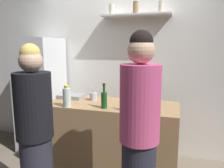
# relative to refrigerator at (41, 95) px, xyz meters

# --- Properties ---
(back_wall_assembly) EXTENTS (4.80, 0.32, 2.60)m
(back_wall_assembly) POSITION_rel_refrigerator_xyz_m (1.15, 0.40, 0.44)
(back_wall_assembly) COLOR white
(back_wall_assembly) RESTS_ON ground
(refrigerator) EXTENTS (0.58, 0.65, 1.74)m
(refrigerator) POSITION_rel_refrigerator_xyz_m (0.00, 0.00, 0.00)
(refrigerator) COLOR silver
(refrigerator) RESTS_ON ground
(counter) EXTENTS (1.62, 0.68, 0.91)m
(counter) POSITION_rel_refrigerator_xyz_m (1.26, -0.34, -0.41)
(counter) COLOR #9E7A51
(counter) RESTS_ON ground
(baking_pan) EXTENTS (0.34, 0.24, 0.05)m
(baking_pan) POSITION_rel_refrigerator_xyz_m (0.63, -0.20, 0.07)
(baking_pan) COLOR gray
(baking_pan) RESTS_ON counter
(utensil_holder) EXTENTS (0.10, 0.10, 0.21)m
(utensil_holder) POSITION_rel_refrigerator_xyz_m (0.97, -0.24, 0.09)
(utensil_holder) COLOR #B2B2B7
(utensil_holder) RESTS_ON counter
(wine_bottle_amber_glass) EXTENTS (0.08, 0.08, 0.30)m
(wine_bottle_amber_glass) POSITION_rel_refrigerator_xyz_m (1.76, -0.29, 0.15)
(wine_bottle_amber_glass) COLOR #472814
(wine_bottle_amber_glass) RESTS_ON counter
(wine_bottle_pale_glass) EXTENTS (0.07, 0.07, 0.31)m
(wine_bottle_pale_glass) POSITION_rel_refrigerator_xyz_m (1.58, -0.62, 0.16)
(wine_bottle_pale_glass) COLOR #B2BFB2
(wine_bottle_pale_glass) RESTS_ON counter
(wine_bottle_green_glass) EXTENTS (0.07, 0.07, 0.29)m
(wine_bottle_green_glass) POSITION_rel_refrigerator_xyz_m (1.23, -0.56, 0.15)
(wine_bottle_green_glass) COLOR #19471E
(wine_bottle_green_glass) RESTS_ON counter
(water_bottle_plastic) EXTENTS (0.10, 0.10, 0.26)m
(water_bottle_plastic) POSITION_rel_refrigerator_xyz_m (0.79, -0.62, 0.16)
(water_bottle_plastic) COLOR silver
(water_bottle_plastic) RESTS_ON counter
(person_blonde) EXTENTS (0.34, 0.34, 1.65)m
(person_blonde) POSITION_rel_refrigerator_xyz_m (0.77, -1.23, -0.06)
(person_blonde) COLOR #262633
(person_blonde) RESTS_ON ground
(person_pink_top) EXTENTS (0.34, 0.34, 1.75)m
(person_pink_top) POSITION_rel_refrigerator_xyz_m (1.74, -1.13, 0.00)
(person_pink_top) COLOR #262633
(person_pink_top) RESTS_ON ground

